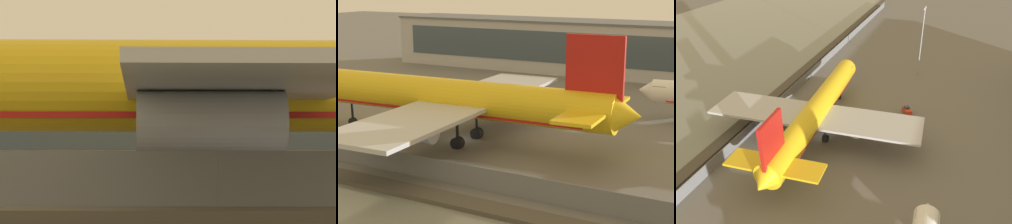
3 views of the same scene
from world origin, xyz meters
TOP-DOWN VIEW (x-y plane):
  - ground_plane at (0.00, 0.00)m, footprint 500.00×500.00m
  - shoreline_seawall at (0.00, -20.50)m, footprint 320.00×3.00m
  - perimeter_fence at (0.00, -16.00)m, footprint 280.00×0.10m
  - cargo_jet_yellow at (-0.84, -1.21)m, footprint 56.36×48.33m
  - terminal_building at (-4.47, 65.74)m, footprint 107.11×16.33m

SIDE VIEW (x-z plane):
  - ground_plane at x=0.00m, z-range 0.00..0.00m
  - shoreline_seawall at x=0.00m, z-range 0.00..0.50m
  - perimeter_fence at x=0.00m, z-range 0.00..2.69m
  - cargo_jet_yellow at x=-0.84m, z-range -1.93..14.42m
  - terminal_building at x=-4.47m, z-range 0.01..12.96m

